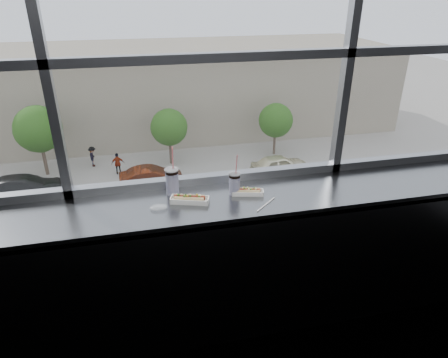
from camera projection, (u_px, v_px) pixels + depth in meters
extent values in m
plane|color=black|center=(212.00, 243.00, 3.22)|extent=(6.00, 0.00, 6.00)
plane|color=silver|center=(207.00, 7.00, 2.47)|extent=(6.00, 0.00, 6.00)
cube|color=gray|center=(218.00, 203.00, 2.75)|extent=(6.00, 0.55, 0.06)
cube|color=gray|center=(227.00, 286.00, 2.75)|extent=(6.00, 0.04, 1.04)
cube|color=white|center=(190.00, 202.00, 2.69)|extent=(0.27, 0.16, 0.01)
cube|color=white|center=(190.00, 200.00, 2.68)|extent=(0.27, 0.16, 0.03)
cylinder|color=tan|center=(190.00, 199.00, 2.68)|extent=(0.20, 0.10, 0.04)
cylinder|color=maroon|center=(190.00, 197.00, 2.68)|extent=(0.21, 0.09, 0.03)
cube|color=white|center=(248.00, 194.00, 2.80)|extent=(0.23, 0.12, 0.01)
cube|color=white|center=(248.00, 192.00, 2.79)|extent=(0.23, 0.12, 0.03)
cylinder|color=tan|center=(248.00, 191.00, 2.79)|extent=(0.17, 0.08, 0.04)
cylinder|color=maroon|center=(248.00, 190.00, 2.78)|extent=(0.18, 0.07, 0.03)
cylinder|color=white|center=(172.00, 182.00, 2.77)|extent=(0.09, 0.09, 0.18)
cylinder|color=black|center=(172.00, 171.00, 2.73)|extent=(0.09, 0.09, 0.02)
cylinder|color=silver|center=(171.00, 170.00, 2.73)|extent=(0.10, 0.10, 0.01)
cylinder|color=#F76D76|center=(173.00, 159.00, 2.69)|extent=(0.01, 0.05, 0.19)
cylinder|color=white|center=(234.00, 184.00, 2.77)|extent=(0.08, 0.08, 0.15)
cylinder|color=black|center=(235.00, 176.00, 2.74)|extent=(0.08, 0.08, 0.02)
cylinder|color=silver|center=(235.00, 174.00, 2.73)|extent=(0.08, 0.08, 0.01)
cylinder|color=#F76D76|center=(236.00, 165.00, 2.70)|extent=(0.01, 0.04, 0.16)
cylinder|color=white|center=(266.00, 204.00, 2.66)|extent=(0.17, 0.15, 0.01)
ellipsoid|color=silver|center=(159.00, 207.00, 2.61)|extent=(0.11, 0.08, 0.03)
plane|color=gray|center=(140.00, 113.00, 46.38)|extent=(120.00, 120.00, 0.00)
cube|color=black|center=(154.00, 215.00, 25.79)|extent=(80.00, 10.00, 0.06)
cube|color=gray|center=(147.00, 165.00, 32.80)|extent=(80.00, 6.00, 0.04)
cube|color=gray|center=(138.00, 89.00, 39.81)|extent=(50.00, 14.00, 8.00)
imported|color=black|center=(39.00, 250.00, 20.61)|extent=(3.35, 6.45, 2.06)
imported|color=white|center=(260.00, 222.00, 23.00)|extent=(2.85, 6.34, 2.08)
imported|color=#5B1A05|center=(151.00, 174.00, 28.88)|extent=(2.74, 6.12, 2.01)
imported|color=#6F2A00|center=(159.00, 236.00, 21.89)|extent=(2.41, 5.59, 1.85)
imported|color=black|center=(24.00, 184.00, 27.10)|extent=(2.92, 6.88, 2.29)
imported|color=navy|center=(388.00, 208.00, 24.72)|extent=(2.61, 5.62, 1.83)
imported|color=#F8F1C8|center=(280.00, 162.00, 30.84)|extent=(3.08, 6.34, 2.05)
imported|color=#66605B|center=(92.00, 155.00, 32.21)|extent=(0.67, 0.89, 2.01)
imported|color=#66605B|center=(118.00, 162.00, 30.88)|extent=(0.92, 0.69, 2.07)
cylinder|color=#47382B|center=(45.00, 159.00, 30.69)|extent=(0.26, 0.26, 2.65)
sphere|color=#2A5E17|center=(38.00, 129.00, 29.62)|extent=(3.53, 3.53, 3.53)
cylinder|color=#47382B|center=(171.00, 151.00, 32.72)|extent=(0.22, 0.22, 2.23)
sphere|color=#2A5E17|center=(169.00, 127.00, 31.82)|extent=(2.98, 2.98, 2.98)
cylinder|color=#47382B|center=(274.00, 143.00, 34.53)|extent=(0.22, 0.22, 2.19)
sphere|color=#2A5E17|center=(276.00, 120.00, 33.65)|extent=(2.91, 2.91, 2.91)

